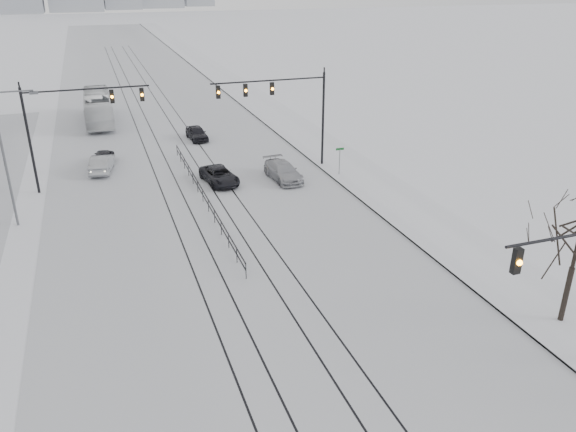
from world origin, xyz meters
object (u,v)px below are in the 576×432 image
Objects in this scene: sedan_nb_front at (219,176)px; sedan_nb_far at (197,133)px; sedan_sb_outer at (102,163)px; box_truck at (98,108)px; sedan_sb_inner at (104,157)px; sedan_nb_right at (283,171)px.

sedan_nb_far is (0.68, 13.20, 0.05)m from sedan_nb_front.
sedan_sb_outer is 10.59m from sedan_nb_front.
sedan_sb_outer is 0.37× the size of box_truck.
sedan_nb_front is 1.14× the size of sedan_nb_far.
box_truck is (0.42, 17.78, 0.95)m from sedan_sb_outer.
sedan_nb_far reaches higher than sedan_sb_inner.
sedan_nb_right is at bearing -77.21° from sedan_nb_far.
sedan_nb_far is (9.17, 5.24, 0.00)m from sedan_sb_inner.
sedan_nb_front is (8.72, -6.02, -0.10)m from sedan_sb_outer.
sedan_sb_inner is 16.19m from sedan_nb_right.
sedan_nb_right is at bearing 154.99° from sedan_sb_inner.
sedan_sb_inner is at bearing 89.66° from box_truck.
sedan_nb_right reaches higher than sedan_sb_inner.
sedan_sb_outer is 0.91× the size of sedan_nb_right.
sedan_sb_outer is 1.11× the size of sedan_nb_far.
sedan_sb_inner is 11.64m from sedan_nb_front.
box_truck is at bearing 114.19° from sedan_nb_right.
sedan_nb_front is at bearing 165.86° from sedan_nb_right.
sedan_nb_far is at bearing -131.70° from sedan_sb_outer.
sedan_sb_inner is 0.33× the size of box_truck.
box_truck is (-8.30, 23.80, 1.05)m from sedan_nb_front.
sedan_nb_right is 14.75m from sedan_nb_far.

